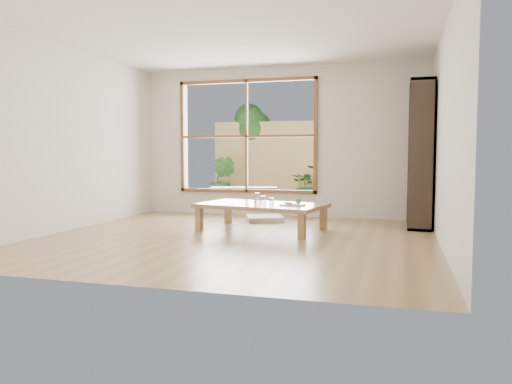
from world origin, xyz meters
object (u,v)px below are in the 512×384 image
at_px(low_table, 261,207).
at_px(garden_bench, 244,190).
at_px(food_tray, 293,204).
at_px(bookshelf, 421,155).

height_order(low_table, garden_bench, garden_bench).
bearing_deg(low_table, food_tray, -3.65).
bearing_deg(garden_bench, bookshelf, -39.65).
bearing_deg(low_table, bookshelf, 35.47).
relative_size(low_table, food_tray, 5.55).
bearing_deg(food_tray, garden_bench, 136.22).
bearing_deg(bookshelf, low_table, -155.89).
height_order(low_table, food_tray, food_tray).
relative_size(low_table, bookshelf, 0.89).
bearing_deg(low_table, garden_bench, 123.96).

